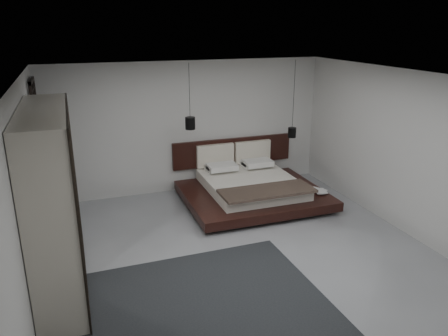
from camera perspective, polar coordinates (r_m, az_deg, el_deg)
name	(u,v)px	position (r m, az deg, el deg)	size (l,w,h in m)	color
floor	(239,250)	(7.24, 2.00, -10.69)	(6.00, 6.00, 0.00)	#999CA1
ceiling	(241,76)	(6.37, 2.28, 11.90)	(6.00, 6.00, 0.00)	white
wall_back	(189,127)	(9.43, -4.59, 5.34)	(6.00, 6.00, 0.00)	silver
wall_front	(360,267)	(4.27, 17.39, -12.24)	(6.00, 6.00, 0.00)	silver
wall_left	(28,193)	(6.29, -24.27, -3.01)	(6.00, 6.00, 0.00)	silver
wall_right	(400,151)	(8.22, 21.99, 2.09)	(6.00, 6.00, 0.00)	silver
lattice_screen	(41,151)	(8.64, -22.82, 2.05)	(0.05, 0.90, 2.60)	black
bed	(251,187)	(9.07, 3.48, -2.52)	(2.78, 2.39, 1.08)	black
book_lower	(315,192)	(9.03, 11.81, -3.09)	(0.24, 0.32, 0.03)	#99724C
book_upper	(315,191)	(8.98, 11.80, -3.02)	(0.22, 0.30, 0.02)	#99724C
pendant_left	(190,123)	(8.72, -4.44, 5.86)	(0.20, 0.20, 1.29)	black
pendant_right	(292,132)	(9.63, 8.87, 4.66)	(0.18, 0.18, 1.65)	black
wardrobe	(53,202)	(6.26, -21.39, -4.15)	(0.60, 2.56, 2.51)	beige
rug	(187,308)	(5.95, -4.85, -17.82)	(3.64, 2.60, 0.02)	black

